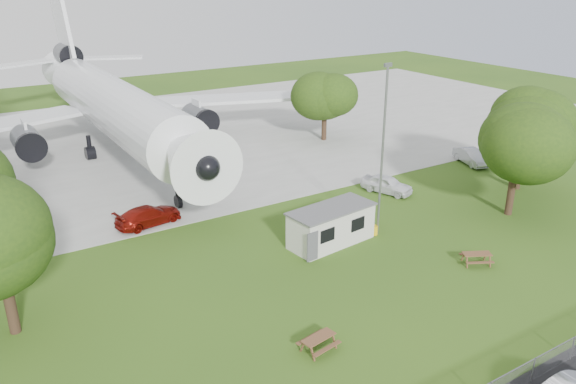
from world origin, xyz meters
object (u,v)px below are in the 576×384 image
picnic_west (318,350)px  picnic_east (476,264)px  site_cabin (331,225)px  airliner (110,102)px

picnic_west → picnic_east: bearing=-1.6°
site_cabin → airliner: bearing=102.8°
airliner → site_cabin: (6.59, -28.97, -3.96)m
site_cabin → picnic_east: (6.13, -7.43, -1.31)m
picnic_east → site_cabin: bearing=157.4°
site_cabin → picnic_west: bearing=-129.0°
site_cabin → picnic_west: size_ratio=3.83×
airliner → picnic_west: size_ratio=26.52×
airliner → picnic_west: 38.64m
airliner → picnic_east: (12.72, -36.39, -5.27)m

